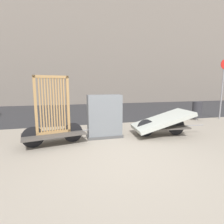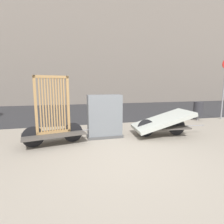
{
  "view_description": "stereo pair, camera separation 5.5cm",
  "coord_description": "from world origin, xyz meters",
  "px_view_note": "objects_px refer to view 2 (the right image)",
  "views": [
    {
      "loc": [
        -1.32,
        -3.45,
        1.62
      ],
      "look_at": [
        0.0,
        1.48,
        0.85
      ],
      "focal_mm": 28.0,
      "sensor_mm": 36.0,
      "label": 1
    },
    {
      "loc": [
        -1.27,
        -3.47,
        1.62
      ],
      "look_at": [
        0.0,
        1.48,
        0.85
      ],
      "focal_mm": 28.0,
      "sensor_mm": 36.0,
      "label": 2
    }
  ],
  "objects_px": {
    "bike_cart_with_bedframe": "(54,122)",
    "bike_cart_with_mattress": "(162,122)",
    "utility_cabinet": "(105,118)",
    "trash_bin": "(198,109)",
    "sign_post": "(224,82)"
  },
  "relations": [
    {
      "from": "bike_cart_with_mattress",
      "to": "bike_cart_with_bedframe",
      "type": "bearing_deg",
      "value": -174.58
    },
    {
      "from": "bike_cart_with_bedframe",
      "to": "trash_bin",
      "type": "height_order",
      "value": "bike_cart_with_bedframe"
    },
    {
      "from": "trash_bin",
      "to": "utility_cabinet",
      "type": "bearing_deg",
      "value": -161.92
    },
    {
      "from": "utility_cabinet",
      "to": "trash_bin",
      "type": "distance_m",
      "value": 5.06
    },
    {
      "from": "bike_cart_with_mattress",
      "to": "sign_post",
      "type": "bearing_deg",
      "value": 28.86
    },
    {
      "from": "utility_cabinet",
      "to": "sign_post",
      "type": "distance_m",
      "value": 6.47
    },
    {
      "from": "bike_cart_with_bedframe",
      "to": "bike_cart_with_mattress",
      "type": "xyz_separation_m",
      "value": [
        3.32,
        -0.0,
        -0.17
      ]
    },
    {
      "from": "bike_cart_with_bedframe",
      "to": "sign_post",
      "type": "relative_size",
      "value": 0.82
    },
    {
      "from": "bike_cart_with_bedframe",
      "to": "trash_bin",
      "type": "bearing_deg",
      "value": 4.92
    },
    {
      "from": "utility_cabinet",
      "to": "trash_bin",
      "type": "xyz_separation_m",
      "value": [
        4.81,
        1.57,
        -0.07
      ]
    },
    {
      "from": "bike_cart_with_mattress",
      "to": "trash_bin",
      "type": "height_order",
      "value": "trash_bin"
    },
    {
      "from": "bike_cart_with_mattress",
      "to": "trash_bin",
      "type": "bearing_deg",
      "value": 37.73
    },
    {
      "from": "bike_cart_with_bedframe",
      "to": "bike_cart_with_mattress",
      "type": "relative_size",
      "value": 0.96
    },
    {
      "from": "trash_bin",
      "to": "sign_post",
      "type": "height_order",
      "value": "sign_post"
    },
    {
      "from": "bike_cart_with_bedframe",
      "to": "bike_cart_with_mattress",
      "type": "height_order",
      "value": "bike_cart_with_bedframe"
    }
  ]
}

